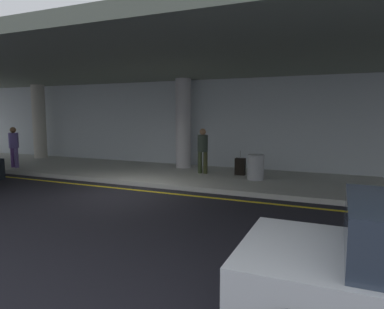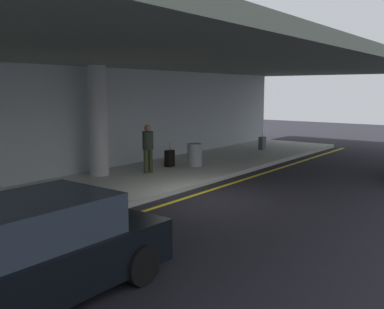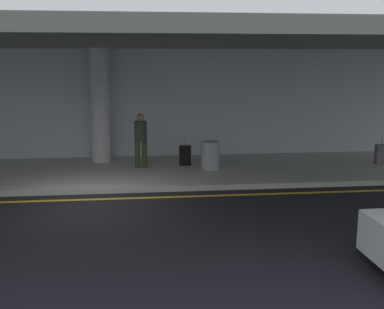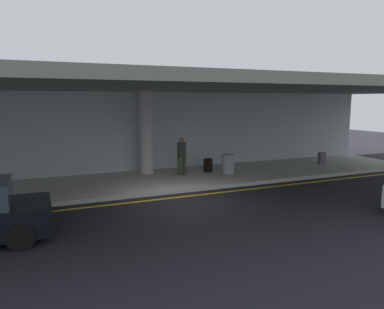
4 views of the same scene
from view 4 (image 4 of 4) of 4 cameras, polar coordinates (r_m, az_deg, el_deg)
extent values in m
plane|color=black|center=(12.45, -1.40, -7.34)|extent=(60.00, 60.00, 0.00)
cube|color=#AFB0A7|center=(15.26, -5.75, -4.11)|extent=(26.00, 4.20, 0.15)
cube|color=yellow|center=(12.89, -2.24, -6.76)|extent=(26.00, 0.14, 0.01)
cylinder|color=#ABA8AB|center=(16.23, -7.27, 3.41)|extent=(0.64, 0.64, 3.65)
cube|color=slate|center=(14.43, -5.38, 10.66)|extent=(28.00, 13.20, 0.30)
cube|color=#AAB3B9|center=(17.12, -8.12, 3.40)|extent=(26.00, 0.30, 3.80)
cylinder|color=black|center=(10.94, -25.16, -8.66)|extent=(0.64, 0.22, 0.64)
cylinder|color=black|center=(9.33, -25.47, -11.63)|extent=(0.64, 0.22, 0.64)
cylinder|color=#2D371F|center=(15.79, -2.03, -1.85)|extent=(0.16, 0.16, 0.82)
cylinder|color=#2D3018|center=(15.87, -1.29, -1.79)|extent=(0.16, 0.16, 0.82)
cylinder|color=#232B23|center=(15.72, -1.67, 0.76)|extent=(0.38, 0.38, 0.62)
sphere|color=#8C6647|center=(15.67, -1.68, 2.32)|extent=(0.24, 0.24, 0.24)
cube|color=black|center=(16.59, 2.54, -1.70)|extent=(0.36, 0.22, 0.62)
cylinder|color=slate|center=(16.51, 2.55, -0.17)|extent=(0.02, 0.02, 0.28)
cube|color=#55525B|center=(19.72, 19.84, -0.57)|extent=(0.36, 0.22, 0.62)
cylinder|color=slate|center=(19.66, 19.91, 0.73)|extent=(0.02, 0.02, 0.28)
cylinder|color=gray|center=(16.34, 5.76, -1.49)|extent=(0.56, 0.56, 0.85)
camera|label=1|loc=(10.78, 52.35, -0.25)|focal=32.22mm
camera|label=2|loc=(6.66, -73.16, -0.87)|focal=40.60mm
camera|label=3|loc=(5.69, 67.92, 3.22)|focal=44.79mm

